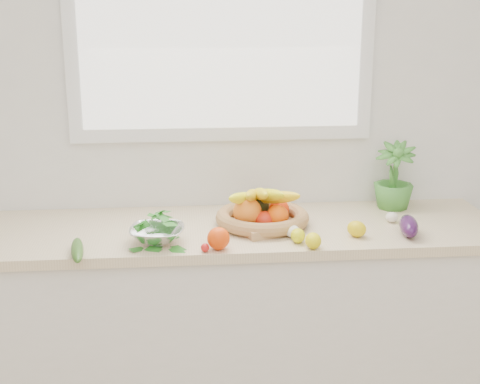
{
  "coord_description": "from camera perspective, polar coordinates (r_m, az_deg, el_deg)",
  "views": [
    {
      "loc": [
        -0.18,
        -0.62,
        1.78
      ],
      "look_at": [
        0.05,
        1.93,
        1.05
      ],
      "focal_mm": 50.0,
      "sensor_mm": 36.0,
      "label": 1
    }
  ],
  "objects": [
    {
      "name": "window_pane",
      "position": [
        2.84,
        -1.58,
        15.29
      ],
      "size": [
        1.18,
        0.01,
        0.98
      ],
      "primitive_type": "cube",
      "color": "white",
      "rests_on": "window_frame"
    },
    {
      "name": "apple",
      "position": [
        2.67,
        2.11,
        -2.46
      ],
      "size": [
        0.1,
        0.1,
        0.08
      ],
      "primitive_type": "sphere",
      "rotation": [
        0.0,
        0.0,
        -0.24
      ],
      "color": "red",
      "rests_on": "countertop"
    },
    {
      "name": "potted_herb",
      "position": [
        3.0,
        13.0,
        1.23
      ],
      "size": [
        0.23,
        0.23,
        0.31
      ],
      "primitive_type": "imported",
      "rotation": [
        0.0,
        0.0,
        -0.4
      ],
      "color": "#418A32",
      "rests_on": "countertop"
    },
    {
      "name": "radish",
      "position": [
        2.45,
        -3.0,
        -4.76
      ],
      "size": [
        0.04,
        0.04,
        0.03
      ],
      "primitive_type": "sphere",
      "rotation": [
        0.0,
        0.0,
        -0.39
      ],
      "color": "red",
      "rests_on": "countertop"
    },
    {
      "name": "colander_with_spinach",
      "position": [
        2.53,
        -7.1,
        -3.2
      ],
      "size": [
        0.23,
        0.23,
        0.11
      ],
      "color": "silver",
      "rests_on": "countertop"
    },
    {
      "name": "countertop",
      "position": [
        2.73,
        -1.08,
        -3.34
      ],
      "size": [
        2.24,
        0.62,
        0.04
      ],
      "primitive_type": "cube",
      "color": "beige",
      "rests_on": "counter_cabinet"
    },
    {
      "name": "counter_cabinet",
      "position": [
        2.91,
        -1.04,
        -11.73
      ],
      "size": [
        2.2,
        0.58,
        0.86
      ],
      "primitive_type": "cube",
      "color": "silver",
      "rests_on": "ground"
    },
    {
      "name": "fruit_basket",
      "position": [
        2.72,
        1.86,
        -1.76
      ],
      "size": [
        0.4,
        0.4,
        0.19
      ],
      "color": "#A9794B",
      "rests_on": "countertop"
    },
    {
      "name": "eggplant",
      "position": [
        2.7,
        14.21,
        -2.83
      ],
      "size": [
        0.11,
        0.2,
        0.07
      ],
      "primitive_type": "ellipsoid",
      "rotation": [
        0.0,
        0.0,
        -0.2
      ],
      "color": "#32103D",
      "rests_on": "countertop"
    },
    {
      "name": "garlic_c",
      "position": [
        2.6,
        4.51,
        -3.37
      ],
      "size": [
        0.06,
        0.06,
        0.05
      ],
      "primitive_type": "ellipsoid",
      "rotation": [
        0.0,
        0.0,
        -0.12
      ],
      "color": "white",
      "rests_on": "countertop"
    },
    {
      "name": "cucumber",
      "position": [
        2.48,
        -13.71,
        -4.83
      ],
      "size": [
        0.08,
        0.24,
        0.04
      ],
      "primitive_type": "ellipsoid",
      "rotation": [
        0.0,
        0.0,
        0.14
      ],
      "color": "#285117",
      "rests_on": "countertop"
    },
    {
      "name": "lemon_b",
      "position": [
        2.49,
        6.26,
        -4.15
      ],
      "size": [
        0.06,
        0.08,
        0.06
      ],
      "primitive_type": "ellipsoid",
      "rotation": [
        0.0,
        0.0,
        -0.01
      ],
      "color": "yellow",
      "rests_on": "countertop"
    },
    {
      "name": "lemon_c",
      "position": [
        2.64,
        9.92,
        -3.11
      ],
      "size": [
        0.1,
        0.1,
        0.06
      ],
      "primitive_type": "ellipsoid",
      "rotation": [
        0.0,
        0.0,
        0.69
      ],
      "color": "yellow",
      "rests_on": "countertop"
    },
    {
      "name": "lemon_a",
      "position": [
        2.55,
        4.96,
        -3.73
      ],
      "size": [
        0.06,
        0.07,
        0.05
      ],
      "primitive_type": "ellipsoid",
      "rotation": [
        0.0,
        0.0,
        -0.07
      ],
      "color": "#DADD0C",
      "rests_on": "countertop"
    },
    {
      "name": "back_wall",
      "position": [
        2.91,
        -1.57,
        7.4
      ],
      "size": [
        4.5,
        0.02,
        2.7
      ],
      "primitive_type": "cube",
      "color": "white",
      "rests_on": "ground"
    },
    {
      "name": "garlic_a",
      "position": [
        2.62,
        3.08,
        -3.29
      ],
      "size": [
        0.06,
        0.06,
        0.04
      ],
      "primitive_type": "ellipsoid",
      "rotation": [
        0.0,
        0.0,
        -0.15
      ],
      "color": "white",
      "rests_on": "countertop"
    },
    {
      "name": "orange_loose",
      "position": [
        2.46,
        -1.85,
        -3.99
      ],
      "size": [
        0.11,
        0.11,
        0.08
      ],
      "primitive_type": "sphere",
      "rotation": [
        0.0,
        0.0,
        -0.43
      ],
      "color": "#F54207",
      "rests_on": "countertop"
    },
    {
      "name": "window_frame",
      "position": [
        2.86,
        -1.61,
        15.3
      ],
      "size": [
        1.3,
        0.03,
        1.1
      ],
      "primitive_type": "cube",
      "color": "white",
      "rests_on": "back_wall"
    },
    {
      "name": "garlic_b",
      "position": [
        2.84,
        12.83,
        -2.12
      ],
      "size": [
        0.06,
        0.06,
        0.04
      ],
      "primitive_type": "ellipsoid",
      "rotation": [
        0.0,
        0.0,
        0.1
      ],
      "color": "white",
      "rests_on": "countertop"
    },
    {
      "name": "ginger",
      "position": [
        2.59,
        1.97,
        -3.6
      ],
      "size": [
        0.12,
        0.08,
        0.03
      ],
      "primitive_type": "cube",
      "rotation": [
        0.0,
        0.0,
        0.33
      ],
      "color": "tan",
      "rests_on": "countertop"
    }
  ]
}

